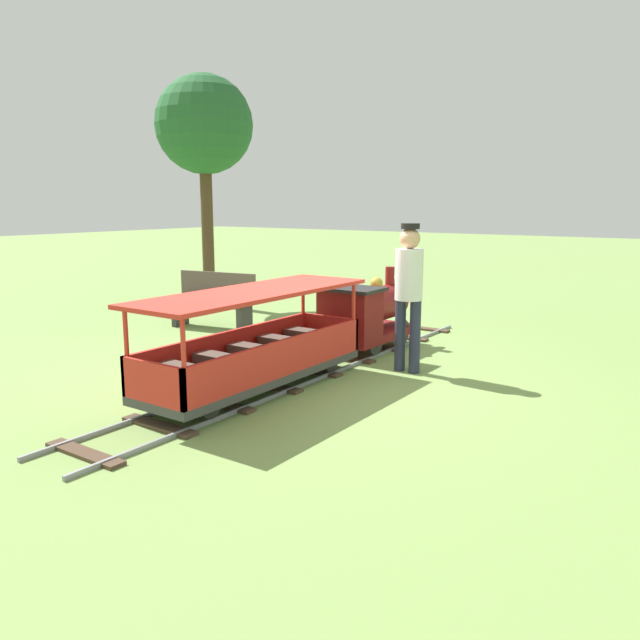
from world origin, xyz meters
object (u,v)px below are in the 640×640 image
Objects in this scene: locomotive at (366,313)px; oak_tree_near at (204,127)px; conductor_person at (409,286)px; park_bench at (213,300)px; passenger_car at (256,350)px.

locomotive is 5.16m from oak_tree_near.
conductor_person is at bearing -33.28° from locomotive.
conductor_person reaches higher than park_bench.
conductor_person reaches higher than locomotive.
park_bench is (-3.48, 0.55, -0.54)m from conductor_person.
oak_tree_near reaches higher than conductor_person.
oak_tree_near is at bearing 136.12° from park_bench.
passenger_car is 0.67× the size of oak_tree_near.
passenger_car is at bearing -40.67° from oak_tree_near.
conductor_person is (0.87, -0.57, 0.48)m from locomotive.
passenger_car reaches higher than park_bench.
passenger_car is 1.84m from conductor_person.
conductor_person is at bearing -9.06° from park_bench.
park_bench is 0.34× the size of oak_tree_near.
passenger_car is at bearing -119.70° from conductor_person.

